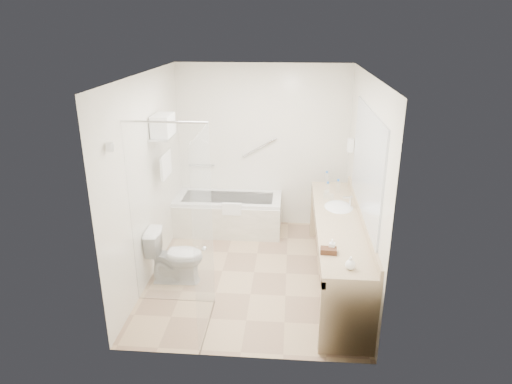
# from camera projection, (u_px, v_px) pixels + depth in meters

# --- Properties ---
(floor) EXTENTS (3.20, 3.20, 0.00)m
(floor) POSITION_uv_depth(u_px,v_px,m) (254.00, 272.00, 5.91)
(floor) COLOR tan
(floor) RESTS_ON ground
(ceiling) EXTENTS (2.60, 3.20, 0.10)m
(ceiling) POSITION_uv_depth(u_px,v_px,m) (254.00, 74.00, 5.04)
(ceiling) COLOR white
(ceiling) RESTS_ON wall_back
(wall_back) EXTENTS (2.60, 0.10, 2.50)m
(wall_back) POSITION_uv_depth(u_px,v_px,m) (263.00, 147.00, 6.97)
(wall_back) COLOR silver
(wall_back) RESTS_ON ground
(wall_front) EXTENTS (2.60, 0.10, 2.50)m
(wall_front) POSITION_uv_depth(u_px,v_px,m) (239.00, 241.00, 3.98)
(wall_front) COLOR silver
(wall_front) RESTS_ON ground
(wall_left) EXTENTS (0.10, 3.20, 2.50)m
(wall_left) POSITION_uv_depth(u_px,v_px,m) (148.00, 178.00, 5.57)
(wall_left) COLOR silver
(wall_left) RESTS_ON ground
(wall_right) EXTENTS (0.10, 3.20, 2.50)m
(wall_right) POSITION_uv_depth(u_px,v_px,m) (364.00, 184.00, 5.38)
(wall_right) COLOR silver
(wall_right) RESTS_ON ground
(bathtub) EXTENTS (1.60, 0.73, 0.59)m
(bathtub) POSITION_uv_depth(u_px,v_px,m) (229.00, 214.00, 7.01)
(bathtub) COLOR silver
(bathtub) RESTS_ON floor
(grab_bar_short) EXTENTS (0.40, 0.03, 0.03)m
(grab_bar_short) POSITION_uv_depth(u_px,v_px,m) (202.00, 165.00, 7.11)
(grab_bar_short) COLOR silver
(grab_bar_short) RESTS_ON wall_back
(grab_bar_long) EXTENTS (0.53, 0.03, 0.33)m
(grab_bar_long) POSITION_uv_depth(u_px,v_px,m) (259.00, 148.00, 6.93)
(grab_bar_long) COLOR silver
(grab_bar_long) RESTS_ON wall_back
(shower_enclosure) EXTENTS (0.96, 0.91, 2.11)m
(shower_enclosure) POSITION_uv_depth(u_px,v_px,m) (186.00, 226.00, 4.72)
(shower_enclosure) COLOR silver
(shower_enclosure) RESTS_ON floor
(towel_shelf) EXTENTS (0.24, 0.55, 0.81)m
(towel_shelf) POSITION_uv_depth(u_px,v_px,m) (163.00, 132.00, 5.71)
(towel_shelf) COLOR silver
(towel_shelf) RESTS_ON wall_left
(vanity_counter) EXTENTS (0.55, 2.70, 0.95)m
(vanity_counter) POSITION_uv_depth(u_px,v_px,m) (338.00, 235.00, 5.47)
(vanity_counter) COLOR tan
(vanity_counter) RESTS_ON floor
(sink) EXTENTS (0.40, 0.52, 0.14)m
(sink) POSITION_uv_depth(u_px,v_px,m) (338.00, 209.00, 5.78)
(sink) COLOR silver
(sink) RESTS_ON vanity_counter
(faucet) EXTENTS (0.03, 0.03, 0.14)m
(faucet) POSITION_uv_depth(u_px,v_px,m) (351.00, 201.00, 5.73)
(faucet) COLOR silver
(faucet) RESTS_ON vanity_counter
(mirror) EXTENTS (0.02, 2.00, 1.20)m
(mirror) POSITION_uv_depth(u_px,v_px,m) (367.00, 163.00, 5.13)
(mirror) COLOR #B5BBC2
(mirror) RESTS_ON wall_right
(hairdryer_unit) EXTENTS (0.08, 0.10, 0.18)m
(hairdryer_unit) POSITION_uv_depth(u_px,v_px,m) (351.00, 145.00, 6.29)
(hairdryer_unit) COLOR white
(hairdryer_unit) RESTS_ON wall_right
(toilet) EXTENTS (0.70, 0.41, 0.68)m
(toilet) POSITION_uv_depth(u_px,v_px,m) (176.00, 256.00, 5.62)
(toilet) COLOR silver
(toilet) RESTS_ON floor
(amenity_basket) EXTENTS (0.17, 0.12, 0.05)m
(amenity_basket) POSITION_uv_depth(u_px,v_px,m) (329.00, 251.00, 4.60)
(amenity_basket) COLOR #4A2B1A
(amenity_basket) RESTS_ON vanity_counter
(soap_bottle_a) EXTENTS (0.09, 0.14, 0.06)m
(soap_bottle_a) POSITION_uv_depth(u_px,v_px,m) (332.00, 248.00, 4.65)
(soap_bottle_a) COLOR white
(soap_bottle_a) RESTS_ON vanity_counter
(soap_bottle_b) EXTENTS (0.11, 0.13, 0.10)m
(soap_bottle_b) POSITION_uv_depth(u_px,v_px,m) (350.00, 264.00, 4.30)
(soap_bottle_b) COLOR white
(soap_bottle_b) RESTS_ON vanity_counter
(water_bottle_left) EXTENTS (0.06, 0.06, 0.19)m
(water_bottle_left) POSITION_uv_depth(u_px,v_px,m) (338.00, 186.00, 6.23)
(water_bottle_left) COLOR silver
(water_bottle_left) RESTS_ON vanity_counter
(water_bottle_mid) EXTENTS (0.05, 0.05, 0.18)m
(water_bottle_mid) POSITION_uv_depth(u_px,v_px,m) (328.00, 188.00, 6.17)
(water_bottle_mid) COLOR silver
(water_bottle_mid) RESTS_ON vanity_counter
(water_bottle_right) EXTENTS (0.06, 0.06, 0.20)m
(water_bottle_right) POSITION_uv_depth(u_px,v_px,m) (327.00, 178.00, 6.54)
(water_bottle_right) COLOR silver
(water_bottle_right) RESTS_ON vanity_counter
(drinking_glass_near) EXTENTS (0.09, 0.09, 0.10)m
(drinking_glass_near) POSITION_uv_depth(u_px,v_px,m) (326.00, 195.00, 6.03)
(drinking_glass_near) COLOR silver
(drinking_glass_near) RESTS_ON vanity_counter
(drinking_glass_far) EXTENTS (0.08, 0.08, 0.08)m
(drinking_glass_far) POSITION_uv_depth(u_px,v_px,m) (332.00, 197.00, 5.98)
(drinking_glass_far) COLOR silver
(drinking_glass_far) RESTS_ON vanity_counter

